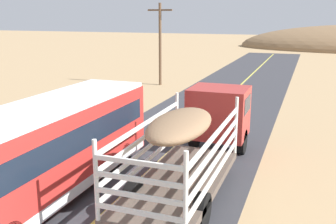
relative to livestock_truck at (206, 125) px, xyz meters
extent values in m
cube|color=#B2332D|center=(0.00, 2.16, 0.03)|extent=(2.50, 2.20, 2.20)
cube|color=#192333|center=(0.00, 2.16, 0.48)|extent=(2.53, 1.54, 0.70)
cube|color=brown|center=(0.00, -3.24, -1.07)|extent=(2.50, 6.40, 0.24)
cylinder|color=silver|center=(-1.19, -0.10, 0.15)|extent=(0.12, 0.12, 2.20)
cylinder|color=silver|center=(1.19, -0.10, 0.15)|extent=(0.12, 0.12, 2.20)
cylinder|color=silver|center=(-1.19, -6.38, 0.15)|extent=(0.12, 0.12, 2.20)
cylinder|color=silver|center=(1.19, -6.38, 0.15)|extent=(0.12, 0.12, 2.20)
cube|color=silver|center=(-1.21, -3.24, -0.51)|extent=(0.08, 6.30, 0.12)
cube|color=silver|center=(1.21, -3.24, -0.51)|extent=(0.08, 6.30, 0.12)
cube|color=silver|center=(0.00, -6.40, -0.51)|extent=(2.40, 0.08, 0.12)
cube|color=silver|center=(-1.21, -3.24, -0.07)|extent=(0.08, 6.30, 0.12)
cube|color=silver|center=(1.21, -3.24, -0.07)|extent=(0.08, 6.30, 0.12)
cube|color=silver|center=(0.00, -6.40, -0.07)|extent=(2.40, 0.08, 0.12)
cube|color=silver|center=(-1.21, -3.24, 0.37)|extent=(0.08, 6.30, 0.12)
cube|color=silver|center=(1.21, -3.24, 0.37)|extent=(0.08, 6.30, 0.12)
cube|color=silver|center=(0.00, -6.40, 0.37)|extent=(2.40, 0.08, 0.12)
cube|color=silver|center=(-1.21, -3.24, 0.81)|extent=(0.08, 6.30, 0.12)
cube|color=silver|center=(1.21, -3.24, 0.81)|extent=(0.08, 6.30, 0.12)
cube|color=silver|center=(0.00, -6.40, 0.81)|extent=(2.40, 0.08, 0.12)
ellipsoid|color=#8C6B4C|center=(0.00, -3.24, 0.90)|extent=(1.75, 3.84, 0.70)
cylinder|color=black|center=(-1.09, 2.16, -1.22)|extent=(0.32, 1.10, 1.10)
cylinder|color=black|center=(1.09, 2.16, -1.22)|extent=(0.32, 1.10, 1.10)
cylinder|color=black|center=(-1.09, -4.52, -1.22)|extent=(0.32, 1.10, 1.10)
cylinder|color=black|center=(1.09, -4.52, -1.22)|extent=(0.32, 1.10, 1.10)
cube|color=red|center=(-4.25, -4.30, -0.07)|extent=(2.50, 10.00, 2.70)
cube|color=white|center=(-4.25, -4.30, 1.36)|extent=(2.45, 9.80, 0.16)
cube|color=#192333|center=(-4.25, -4.30, 0.40)|extent=(2.54, 9.20, 0.80)
cube|color=silver|center=(-4.25, -4.30, -1.22)|extent=(2.53, 9.80, 0.36)
cylinder|color=black|center=(-5.35, -1.05, -1.27)|extent=(0.30, 1.00, 1.00)
cylinder|color=black|center=(-3.15, -1.05, -1.27)|extent=(0.30, 1.00, 1.00)
cylinder|color=brown|center=(-8.70, 17.22, 1.71)|extent=(0.24, 0.24, 7.01)
cube|color=brown|center=(-8.70, 17.22, 4.62)|extent=(2.20, 0.14, 0.14)
camera|label=1|loc=(3.66, -14.25, 4.23)|focal=41.36mm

